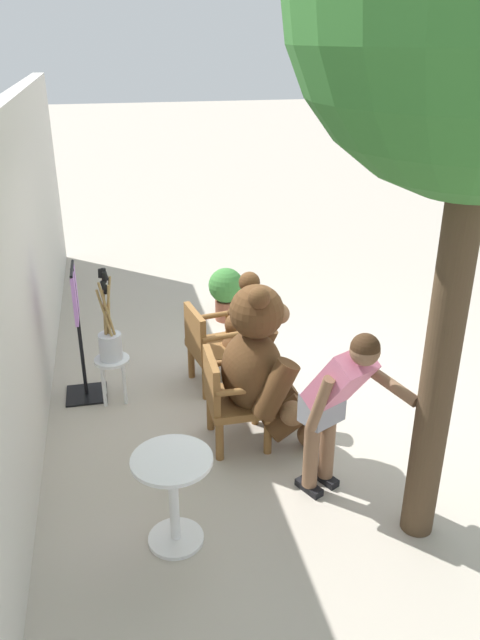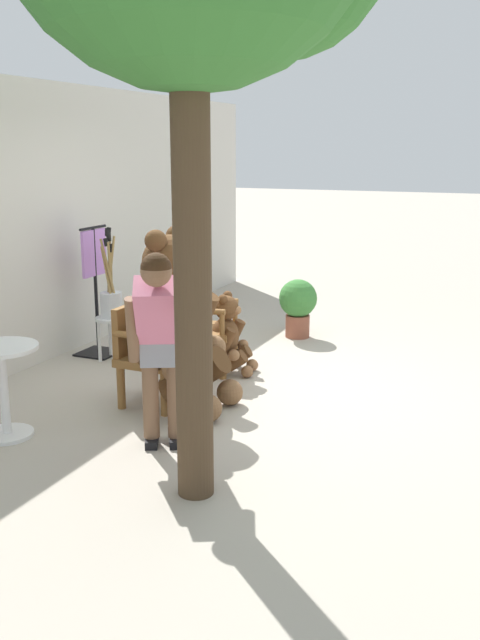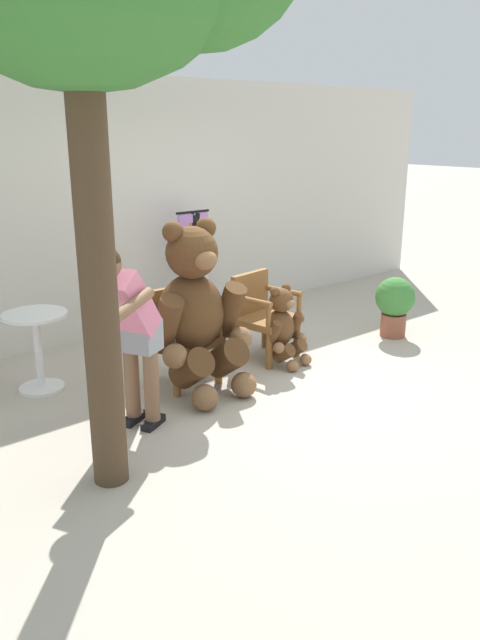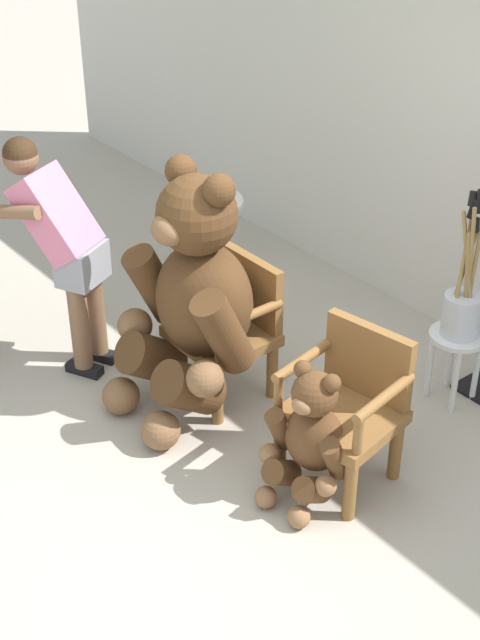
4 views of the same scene
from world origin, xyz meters
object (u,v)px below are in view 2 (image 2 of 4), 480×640
person_visitor (160,333)px  teddy_bear_large (176,322)px  white_stool (112,327)px  clothing_display_stand (96,288)px  round_side_table (3,381)px  wooden_chair_left (149,351)px  potted_plant (298,304)px  teddy_bear_small (229,334)px  brush_bucket (111,297)px  wooden_chair_right (202,325)px

person_visitor → teddy_bear_large: bearing=22.0°
white_stool → clothing_display_stand: clothing_display_stand is taller
teddy_bear_large → round_side_table: teddy_bear_large is taller
white_stool → clothing_display_stand: bearing=63.2°
wooden_chair_left → potted_plant: 2.62m
teddy_bear_small → brush_bucket: size_ratio=0.87×
teddy_bear_small → round_side_table: 2.31m
wooden_chair_left → potted_plant: bearing=-10.0°
brush_bucket → potted_plant: (1.65, -1.45, -0.28)m
clothing_display_stand → potted_plant: bearing=-48.8°
teddy_bear_large → potted_plant: (2.58, -0.19, -0.35)m
wooden_chair_left → potted_plant: (2.58, -0.46, -0.07)m
teddy_bear_large → round_side_table: 1.44m
person_visitor → round_side_table: 1.34m
potted_plant → person_visitor: bearing=-177.4°
potted_plant → wooden_chair_left: bearing=170.0°
teddy_bear_large → teddy_bear_small: size_ratio=1.91×
teddy_bear_small → brush_bucket: bearing=94.5°
white_stool → round_side_table: 2.05m
wooden_chair_left → brush_bucket: bearing=46.9°
brush_bucket → wooden_chair_right: bearing=-85.2°
person_visitor → potted_plant: person_visitor is taller
brush_bucket → round_side_table: (-2.02, -0.36, -0.23)m
person_visitor → potted_plant: 3.48m
brush_bucket → white_stool: bearing=-32.9°
white_stool → potted_plant: potted_plant is taller
wooden_chair_right → person_visitor: size_ratio=0.58×
wooden_chair_left → white_stool: 1.36m
wooden_chair_right → brush_bucket: (-0.08, 0.99, 0.21)m
wooden_chair_right → white_stool: 1.00m
wooden_chair_left → white_stool: size_ratio=1.87×
round_side_table → teddy_bear_small: bearing=-23.3°
teddy_bear_large → teddy_bear_small: teddy_bear_large is taller
round_side_table → potted_plant: 3.83m
wooden_chair_right → brush_bucket: bearing=94.8°
potted_plant → clothing_display_stand: clothing_display_stand is taller
teddy_bear_large → person_visitor: (-0.86, -0.35, 0.15)m
round_side_table → white_stool: bearing=10.2°
teddy_bear_large → round_side_table: (-1.09, 0.89, -0.30)m
wooden_chair_right → teddy_bear_small: (0.02, -0.28, -0.07)m
teddy_bear_small → person_visitor: 1.98m
white_stool → teddy_bear_small: bearing=-85.5°
teddy_bear_small → white_stool: bearing=94.5°
wooden_chair_left → teddy_bear_large: teddy_bear_large is taller
person_visitor → brush_bucket: person_visitor is taller
clothing_display_stand → brush_bucket: bearing=-117.0°
wooden_chair_right → clothing_display_stand: (0.06, 1.27, 0.26)m
wooden_chair_right → wooden_chair_left: bearing=179.9°
round_side_table → potted_plant: size_ratio=1.06×
potted_plant → clothing_display_stand: size_ratio=0.50×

